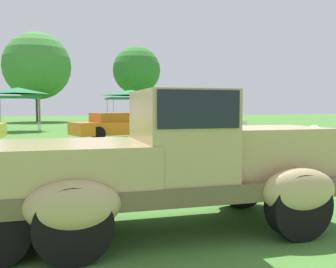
{
  "coord_description": "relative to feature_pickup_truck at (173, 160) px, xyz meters",
  "views": [
    {
      "loc": [
        -2.01,
        -4.72,
        1.5
      ],
      "look_at": [
        0.06,
        2.08,
        0.99
      ],
      "focal_mm": 39.89,
      "sensor_mm": 36.0,
      "label": 1
    }
  ],
  "objects": [
    {
      "name": "canopy_tent_center_field",
      "position": [
        3.85,
        21.82,
        1.56
      ],
      "size": [
        3.33,
        3.33,
        2.71
      ],
      "color": "#B7B7BC",
      "rests_on": "ground_plane"
    },
    {
      "name": "spectator_far_side",
      "position": [
        2.14,
        3.61,
        0.05
      ],
      "size": [
        0.43,
        0.47,
        1.69
      ],
      "color": "#283351",
      "rests_on": "ground_plane"
    },
    {
      "name": "canopy_tent_right_field",
      "position": [
        9.88,
        21.81,
        1.56
      ],
      "size": [
        3.39,
        3.39,
        2.71
      ],
      "color": "#B7B7BC",
      "rests_on": "ground_plane"
    },
    {
      "name": "treeline_center",
      "position": [
        7.1,
        35.02,
        4.53
      ],
      "size": [
        5.06,
        5.06,
        7.94
      ],
      "color": "#47331E",
      "rests_on": "ground_plane"
    },
    {
      "name": "feature_pickup_truck",
      "position": [
        0.0,
        0.0,
        0.0
      ],
      "size": [
        4.26,
        1.88,
        1.7
      ],
      "color": "brown",
      "rests_on": "ground_plane"
    },
    {
      "name": "show_car_cream",
      "position": [
        6.29,
        14.5,
        -0.26
      ],
      "size": [
        4.58,
        2.17,
        1.22
      ],
      "color": "beige",
      "rests_on": "ground_plane"
    },
    {
      "name": "show_car_orange",
      "position": [
        1.44,
        13.58,
        -0.26
      ],
      "size": [
        4.53,
        2.86,
        1.22
      ],
      "color": "orange",
      "rests_on": "ground_plane"
    },
    {
      "name": "canopy_tent_left_field",
      "position": [
        -3.49,
        20.5,
        1.56
      ],
      "size": [
        2.65,
        2.65,
        2.71
      ],
      "color": "#B7B7BC",
      "rests_on": "ground_plane"
    },
    {
      "name": "ground_plane",
      "position": [
        0.63,
        0.43,
        -0.86
      ],
      "size": [
        120.0,
        120.0,
        0.0
      ],
      "primitive_type": "plane",
      "color": "#42752D"
    },
    {
      "name": "treeline_mid_left",
      "position": [
        -2.95,
        35.98,
        4.76
      ],
      "size": [
        6.75,
        6.75,
        9.0
      ],
      "color": "#47331E",
      "rests_on": "ground_plane"
    }
  ]
}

